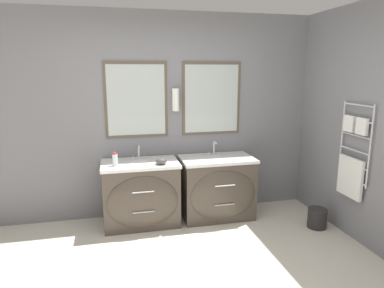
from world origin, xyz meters
The scene contains 9 objects.
wall_back centered at (0.01, 1.86, 1.31)m, with size 5.70×0.17×2.60m.
wall_right centered at (2.08, 0.82, 1.29)m, with size 0.13×3.74×2.60m.
vanity_left centered at (-0.26, 1.50, 0.41)m, with size 0.93×0.63×0.79m.
vanity_right centered at (0.71, 1.50, 0.41)m, with size 0.93×0.63×0.79m.
faucet_left centered at (-0.26, 1.67, 0.88)m, with size 0.17×0.12×0.19m.
faucet_right centered at (0.71, 1.67, 0.88)m, with size 0.17×0.12×0.19m.
toiletry_bottle centered at (-0.55, 1.44, 0.87)m, with size 0.06×0.06×0.16m.
amenity_bowl centered at (-0.02, 1.38, 0.83)m, with size 0.13×0.13×0.08m.
waste_bin centered at (1.81, 0.93, 0.12)m, with size 0.23×0.23×0.24m.
Camera 1 is at (-0.55, -2.50, 1.88)m, focal length 32.00 mm.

